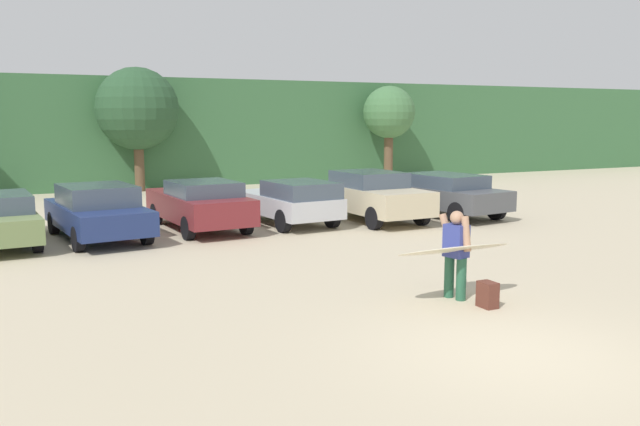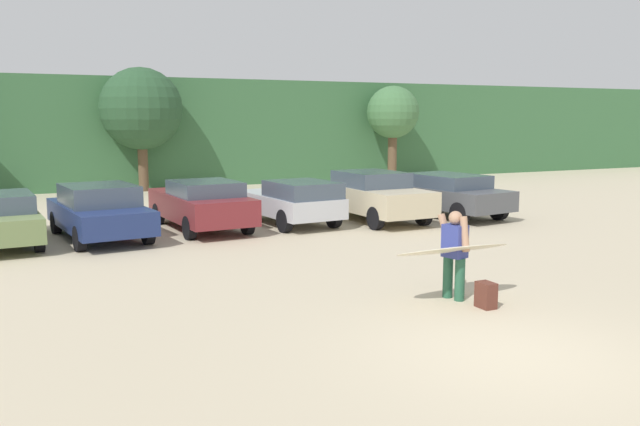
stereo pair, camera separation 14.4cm
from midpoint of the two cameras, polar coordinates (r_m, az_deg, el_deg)
The scene contains 12 objects.
ground_plane at distance 9.74m, azimuth 16.15°, elevation -11.58°, with size 120.00×120.00×0.00m, color #C1B293.
hillside_ridge at distance 37.27m, azimuth -16.33°, elevation 6.80°, with size 108.00×12.00×5.10m, color #38663D.
tree_center_left at distance 30.51m, azimuth -15.63°, elevation 8.62°, with size 3.63×3.63×5.47m.
tree_far_right at distance 34.58m, azimuth 5.85°, elevation 8.55°, with size 2.68×2.68×4.89m.
parked_car_navy at distance 18.73m, azimuth -18.86°, elevation 0.16°, with size 2.40×4.72×1.47m.
parked_car_maroon at distance 19.59m, azimuth -10.55°, elevation 0.81°, with size 2.17×4.69×1.45m.
parked_car_silver at distance 20.14m, azimuth -2.79°, elevation 1.07°, with size 2.16×4.18×1.39m.
parked_car_champagne at distance 21.02m, azimuth 4.27°, elevation 1.57°, with size 2.05×4.49×1.56m.
parked_car_dark_gray at distance 22.22m, azimuth 10.60°, elevation 1.69°, with size 2.45×4.49×1.41m.
person_adult at distance 12.09m, azimuth 11.31°, elevation -3.10°, with size 0.38×0.73×1.61m.
surfboard_cream at distance 11.91m, azimuth 11.22°, elevation -3.10°, with size 2.33×0.68×0.28m.
backpack_dropped at distance 11.80m, azimuth 13.91°, elevation -6.85°, with size 0.24×0.34×0.45m.
Camera 1 is at (-6.28, -6.73, 3.24)m, focal length 37.09 mm.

